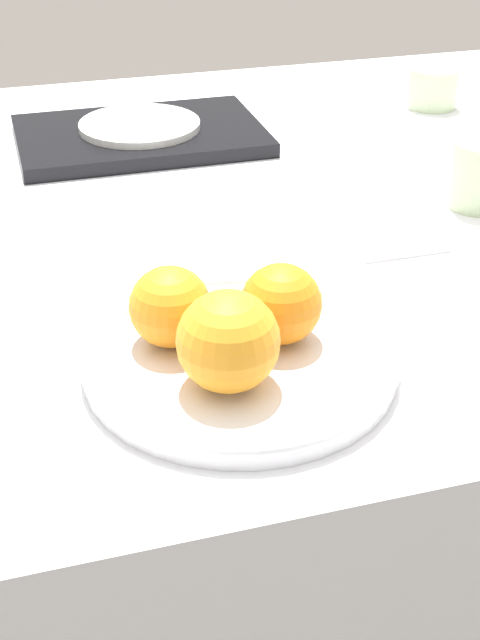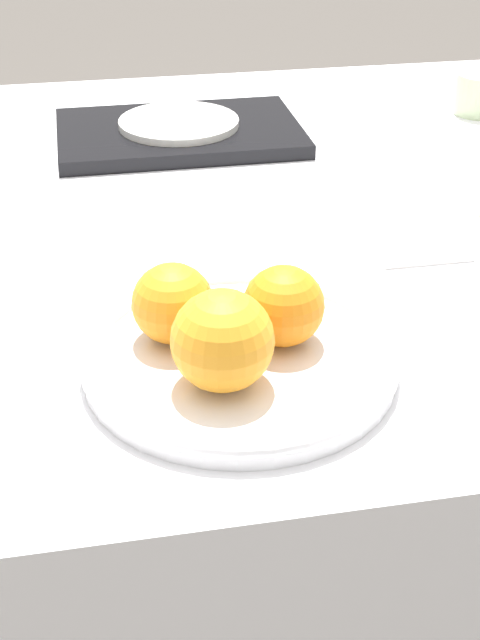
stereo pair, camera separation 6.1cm
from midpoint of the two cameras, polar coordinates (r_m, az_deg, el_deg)
ground_plane at (r=1.55m, az=0.52°, el=-18.67°), size 12.00×12.00×0.00m
table at (r=1.29m, az=0.60°, el=-7.88°), size 1.59×1.09×0.75m
fruit_platter at (r=0.77m, az=2.27°, el=-2.41°), size 0.28×0.28×0.03m
orange_0 at (r=0.70m, az=1.34°, el=-1.39°), size 0.08×0.08×0.08m
orange_1 at (r=0.77m, az=5.07°, el=0.85°), size 0.07×0.07×0.07m
orange_2 at (r=0.77m, az=-2.08°, el=1.01°), size 0.07×0.07×0.07m
serving_tray at (r=1.29m, az=-2.55°, el=11.85°), size 0.34×0.23×0.02m
side_plate at (r=1.29m, az=-2.56°, el=12.48°), size 0.17×0.17×0.01m
napkin at (r=1.01m, az=12.68°, el=4.97°), size 0.10×0.11×0.01m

